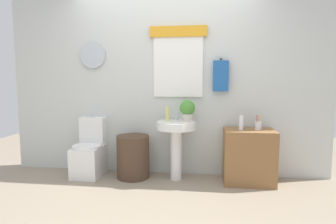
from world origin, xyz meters
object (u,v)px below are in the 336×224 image
at_px(wooden_cabinet, 249,156).
at_px(soap_bottle, 167,114).
at_px(toothbrush_cup, 258,125).
at_px(toilet, 90,153).
at_px(laundry_hamper, 133,157).
at_px(lotion_bottle, 241,123).
at_px(potted_plant, 187,110).
at_px(pedestal_sink, 176,136).

xyz_separation_m(wooden_cabinet, soap_bottle, (-1.04, 0.05, 0.52)).
height_order(wooden_cabinet, toothbrush_cup, toothbrush_cup).
height_order(toilet, laundry_hamper, toilet).
relative_size(lotion_bottle, toothbrush_cup, 0.99).
bearing_deg(toothbrush_cup, toilet, 179.56).
xyz_separation_m(soap_bottle, potted_plant, (0.26, 0.01, 0.06)).
height_order(soap_bottle, potted_plant, potted_plant).
relative_size(pedestal_sink, soap_bottle, 4.15).
bearing_deg(toothbrush_cup, wooden_cabinet, -169.53).
bearing_deg(wooden_cabinet, pedestal_sink, 180.00).
height_order(laundry_hamper, toothbrush_cup, toothbrush_cup).
bearing_deg(laundry_hamper, potted_plant, 4.78).
xyz_separation_m(toilet, laundry_hamper, (0.61, -0.04, -0.02)).
bearing_deg(toilet, lotion_bottle, -2.20).
bearing_deg(lotion_bottle, pedestal_sink, 177.18).
height_order(laundry_hamper, soap_bottle, soap_bottle).
height_order(wooden_cabinet, lotion_bottle, lotion_bottle).
distance_m(potted_plant, lotion_bottle, 0.69).
bearing_deg(lotion_bottle, potted_plant, 171.54).
distance_m(toilet, potted_plant, 1.47).
relative_size(wooden_cabinet, soap_bottle, 3.69).
bearing_deg(toilet, toothbrush_cup, -0.44).
height_order(laundry_hamper, potted_plant, potted_plant).
bearing_deg(toothbrush_cup, laundry_hamper, -179.29).
height_order(soap_bottle, lotion_bottle, soap_bottle).
xyz_separation_m(pedestal_sink, soap_bottle, (-0.12, 0.05, 0.28)).
bearing_deg(wooden_cabinet, laundry_hamper, 180.00).
bearing_deg(potted_plant, lotion_bottle, -8.46).
bearing_deg(toilet, wooden_cabinet, -1.00).
height_order(toilet, soap_bottle, soap_bottle).
bearing_deg(toothbrush_cup, soap_bottle, 178.51).
bearing_deg(wooden_cabinet, lotion_bottle, -159.76).
bearing_deg(soap_bottle, lotion_bottle, -5.51).
bearing_deg(soap_bottle, toilet, -179.30).
relative_size(laundry_hamper, toothbrush_cup, 3.06).
xyz_separation_m(soap_bottle, toothbrush_cup, (1.15, -0.03, -0.13)).
xyz_separation_m(toilet, soap_bottle, (1.07, 0.01, 0.56)).
distance_m(wooden_cabinet, potted_plant, 0.97).
xyz_separation_m(potted_plant, toothbrush_cup, (0.89, -0.04, -0.18)).
bearing_deg(wooden_cabinet, toilet, 179.00).
bearing_deg(toilet, pedestal_sink, -1.78).
relative_size(laundry_hamper, soap_bottle, 3.07).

